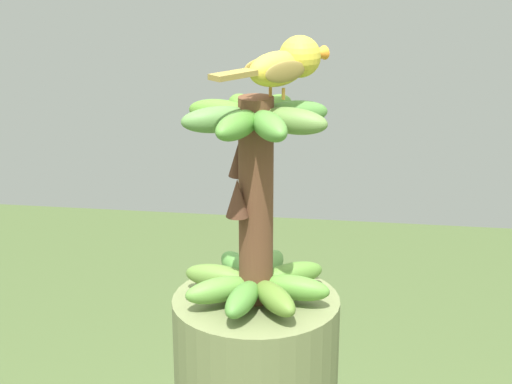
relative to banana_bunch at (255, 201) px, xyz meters
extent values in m
cylinder|color=brown|center=(0.00, 0.00, 0.00)|extent=(0.05, 0.05, 0.33)
ellipsoid|color=olive|center=(0.01, 0.06, -0.14)|extent=(0.06, 0.12, 0.04)
ellipsoid|color=#598C38|center=(-0.04, 0.05, -0.14)|extent=(0.10, 0.12, 0.04)
ellipsoid|color=#4B8333|center=(-0.06, 0.01, -0.14)|extent=(0.12, 0.06, 0.04)
ellipsoid|color=#597C2D|center=(-0.05, -0.04, -0.14)|extent=(0.12, 0.10, 0.04)
ellipsoid|color=#558C34|center=(-0.01, -0.07, -0.14)|extent=(0.06, 0.12, 0.04)
ellipsoid|color=#53812F|center=(0.04, -0.06, -0.14)|extent=(0.10, 0.12, 0.04)
ellipsoid|color=#528439|center=(0.06, -0.01, -0.14)|extent=(0.12, 0.06, 0.04)
ellipsoid|color=#508C3B|center=(0.05, 0.04, -0.14)|extent=(0.12, 0.10, 0.04)
ellipsoid|color=#55872C|center=(0.05, 0.03, 0.14)|extent=(0.12, 0.09, 0.04)
ellipsoid|color=#51852B|center=(0.02, 0.06, 0.14)|extent=(0.07, 0.12, 0.04)
ellipsoid|color=#517D3C|center=(-0.03, 0.05, 0.14)|extent=(0.09, 0.12, 0.04)
ellipsoid|color=#4C8431|center=(-0.06, 0.02, 0.14)|extent=(0.12, 0.07, 0.04)
ellipsoid|color=#4F8836|center=(-0.05, -0.03, 0.14)|extent=(0.12, 0.09, 0.04)
ellipsoid|color=#5C7F3C|center=(-0.02, -0.06, 0.14)|extent=(0.07, 0.12, 0.04)
ellipsoid|color=#4B7F36|center=(0.03, -0.05, 0.14)|extent=(0.09, 0.12, 0.04)
ellipsoid|color=#4D812B|center=(0.06, -0.02, 0.14)|extent=(0.12, 0.07, 0.04)
cone|color=#4C2D1E|center=(-0.03, 0.02, 0.01)|extent=(0.04, 0.04, 0.06)
cone|color=#4C2D1E|center=(0.02, 0.03, 0.06)|extent=(0.04, 0.04, 0.06)
cylinder|color=#C68933|center=(-0.01, -0.04, 0.17)|extent=(0.01, 0.01, 0.02)
cylinder|color=#C68933|center=(0.01, -0.02, 0.17)|extent=(0.00, 0.00, 0.02)
ellipsoid|color=gold|center=(0.00, -0.03, 0.21)|extent=(0.11, 0.10, 0.05)
ellipsoid|color=olive|center=(-0.02, -0.05, 0.21)|extent=(0.07, 0.06, 0.03)
ellipsoid|color=olive|center=(0.01, -0.01, 0.21)|extent=(0.07, 0.06, 0.03)
cube|color=olive|center=(-0.07, 0.02, 0.21)|extent=(0.07, 0.07, 0.01)
sphere|color=gold|center=(0.03, -0.06, 0.22)|extent=(0.06, 0.06, 0.06)
sphere|color=black|center=(0.06, -0.05, 0.23)|extent=(0.01, 0.01, 0.01)
cone|color=orange|center=(0.06, -0.09, 0.22)|extent=(0.04, 0.04, 0.02)
camera|label=1|loc=(-1.24, -0.17, 0.44)|focal=59.74mm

